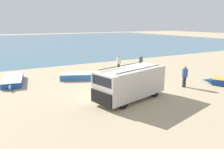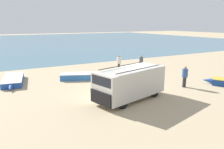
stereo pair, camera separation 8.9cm
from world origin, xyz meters
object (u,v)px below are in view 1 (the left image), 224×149
object	(u,v)px
fishing_rowboat_0	(13,80)
fisherman_1	(185,75)
parked_van	(130,83)
fisherman_0	(119,62)
fishing_rowboat_1	(82,76)
fisherman_2	(141,61)

from	to	relation	value
fishing_rowboat_0	fisherman_1	distance (m)	14.74
parked_van	fisherman_1	bearing A→B (deg)	169.08
parked_van	fisherman_0	distance (m)	9.00
fishing_rowboat_1	fisherman_0	xyz separation A→B (m)	(4.74, 1.27, 0.76)
fishing_rowboat_0	fisherman_2	xyz separation A→B (m)	(13.20, -0.85, 0.73)
fishing_rowboat_0	parked_van	bearing A→B (deg)	47.81
fisherman_1	fishing_rowboat_0	bearing A→B (deg)	-118.04
parked_van	fisherman_0	xyz separation A→B (m)	(3.90, 8.11, -0.14)
fishing_rowboat_1	fisherman_0	size ratio (longest dim) A/B	2.60
fishing_rowboat_1	fisherman_1	distance (m)	9.16
fisherman_0	fisherman_2	world-z (taller)	fisherman_0
parked_van	fishing_rowboat_0	world-z (taller)	parked_van
fishing_rowboat_0	fisherman_0	distance (m)	10.64
parked_van	fishing_rowboat_0	size ratio (longest dim) A/B	1.07
fishing_rowboat_1	fisherman_2	size ratio (longest dim) A/B	2.77
fishing_rowboat_1	fisherman_0	distance (m)	4.96
fishing_rowboat_0	fishing_rowboat_1	world-z (taller)	fishing_rowboat_1
fisherman_2	fishing_rowboat_0	bearing A→B (deg)	78.73
fishing_rowboat_0	fisherman_1	bearing A→B (deg)	65.83
fishing_rowboat_1	fisherman_2	bearing A→B (deg)	29.02
fisherman_0	fisherman_2	size ratio (longest dim) A/B	1.06
parked_van	fisherman_1	world-z (taller)	parked_van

